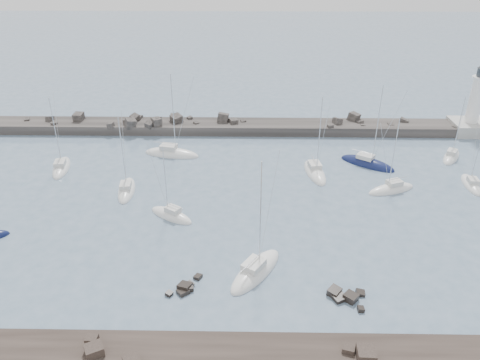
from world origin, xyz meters
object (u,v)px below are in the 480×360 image
object	(u,v)px
sailboat_10	(471,185)
sailboat_8	(367,164)
sailboat_1	(62,168)
sailboat_12	(451,157)
lighthouse	(471,118)
sailboat_3	(127,191)
sailboat_4	(172,154)
sailboat_7	(256,272)
sailboat_5	(171,216)
sailboat_6	(315,173)
sailboat_9	(391,190)

from	to	relation	value
sailboat_10	sailboat_8	bearing A→B (deg)	153.66
sailboat_1	sailboat_12	distance (m)	68.01
lighthouse	sailboat_3	distance (m)	67.77
sailboat_4	sailboat_7	size ratio (longest dim) A/B	1.04
lighthouse	sailboat_5	bearing A→B (deg)	-149.45
sailboat_6	sailboat_7	bearing A→B (deg)	-111.47
lighthouse	sailboat_5	size ratio (longest dim) A/B	1.25
sailboat_10	sailboat_9	bearing A→B (deg)	-172.12
sailboat_8	sailboat_9	bearing A→B (deg)	-79.45
sailboat_1	sailboat_7	bearing A→B (deg)	-39.41
sailboat_5	sailboat_12	size ratio (longest dim) A/B	0.97
sailboat_1	sailboat_10	xyz separation A→B (m)	(66.97, -4.77, -0.01)
sailboat_5	sailboat_6	distance (m)	25.87
sailboat_8	sailboat_10	distance (m)	16.47
sailboat_9	sailboat_10	distance (m)	13.18
sailboat_6	sailboat_10	world-z (taller)	sailboat_6
sailboat_3	sailboat_4	xyz separation A→B (m)	(5.00, 13.52, 0.01)
lighthouse	sailboat_12	bearing A→B (deg)	-123.35
sailboat_3	sailboat_7	xyz separation A→B (m)	(19.74, -19.21, 0.01)
sailboat_1	sailboat_8	world-z (taller)	sailboat_8
lighthouse	sailboat_8	bearing A→B (deg)	-147.28
sailboat_4	sailboat_8	bearing A→B (deg)	-5.67
lighthouse	sailboat_4	xyz separation A→B (m)	(-57.84, -11.68, -2.94)
sailboat_12	sailboat_1	bearing A→B (deg)	-175.29
sailboat_1	sailboat_10	distance (m)	67.14
lighthouse	sailboat_9	bearing A→B (deg)	-132.00
sailboat_4	sailboat_6	distance (m)	25.84
sailboat_5	sailboat_12	distance (m)	51.12
sailboat_4	sailboat_9	bearing A→B (deg)	-19.16
sailboat_3	sailboat_1	bearing A→B (deg)	149.50
sailboat_6	sailboat_10	bearing A→B (deg)	-8.98
sailboat_1	sailboat_5	distance (m)	25.55
sailboat_9	sailboat_7	bearing A→B (deg)	-136.53
sailboat_12	sailboat_3	bearing A→B (deg)	-166.52
sailboat_12	sailboat_10	bearing A→B (deg)	-94.47
sailboat_1	sailboat_12	bearing A→B (deg)	4.71
sailboat_3	sailboat_4	distance (m)	14.41
sailboat_5	sailboat_4	bearing A→B (deg)	98.30
sailboat_3	sailboat_8	distance (m)	40.63
sailboat_6	sailboat_8	size ratio (longest dim) A/B	0.95
lighthouse	sailboat_1	bearing A→B (deg)	-166.89
lighthouse	sailboat_5	distance (m)	63.73
sailboat_1	sailboat_7	distance (m)	42.19
sailboat_5	sailboat_9	bearing A→B (deg)	13.87
sailboat_6	sailboat_8	xyz separation A→B (m)	(9.45, 3.48, -0.00)
lighthouse	sailboat_12	size ratio (longest dim) A/B	1.21
sailboat_6	sailboat_8	bearing A→B (deg)	20.21
sailboat_5	sailboat_7	size ratio (longest dim) A/B	0.76
sailboat_4	sailboat_5	bearing A→B (deg)	-81.70
sailboat_5	sailboat_9	xyz separation A→B (m)	(33.03, 8.16, -0.01)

